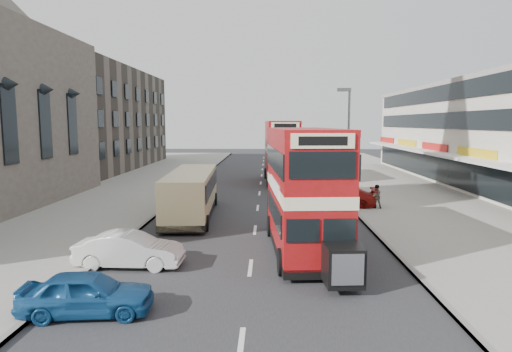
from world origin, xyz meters
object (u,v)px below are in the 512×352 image
(coach, at_px, (192,192))
(pedestrian_far, at_px, (339,168))
(car_right_a, at_px, (339,197))
(pedestrian_near, at_px, (376,196))
(street_lamp, at_px, (347,134))
(bus_second, at_px, (281,151))
(cyclist, at_px, (314,181))
(bus_main, at_px, (304,190))
(car_left_front, at_px, (130,250))
(car_right_b, at_px, (327,184))
(car_left_near, at_px, (87,293))
(car_right_c, at_px, (313,169))

(coach, xyz_separation_m, pedestrian_far, (11.95, 19.80, -0.57))
(car_right_a, distance_m, pedestrian_near, 2.39)
(street_lamp, relative_size, bus_second, 0.80)
(coach, relative_size, cyclist, 4.27)
(bus_main, xyz_separation_m, car_left_front, (-6.94, -2.26, -2.05))
(coach, height_order, car_right_b, coach)
(bus_second, distance_m, pedestrian_near, 14.39)
(coach, relative_size, car_left_near, 2.53)
(car_left_near, relative_size, pedestrian_far, 2.48)
(street_lamp, xyz_separation_m, car_right_b, (-1.01, 3.18, -4.17))
(bus_second, xyz_separation_m, car_left_near, (-6.55, -28.75, -2.28))
(car_right_a, relative_size, cyclist, 2.13)
(bus_second, distance_m, coach, 16.39)
(bus_main, xyz_separation_m, car_right_c, (3.28, 27.80, -2.03))
(bus_main, height_order, cyclist, bus_main)
(cyclist, bearing_deg, car_left_front, -115.53)
(car_left_front, height_order, cyclist, cyclist)
(car_left_front, bearing_deg, bus_main, -70.55)
(bus_main, height_order, pedestrian_near, bus_main)
(pedestrian_near, bearing_deg, bus_second, -67.35)
(coach, relative_size, car_left_front, 2.33)
(car_right_b, relative_size, car_right_c, 1.07)
(car_right_c, bearing_deg, car_right_a, 5.34)
(bus_second, bearing_deg, car_left_near, 74.83)
(pedestrian_far, xyz_separation_m, cyclist, (-3.58, -9.70, -0.10))
(car_right_b, bearing_deg, car_right_c, 174.67)
(pedestrian_far, bearing_deg, car_left_near, -122.34)
(street_lamp, distance_m, cyclist, 5.57)
(pedestrian_far, bearing_deg, bus_second, -154.88)
(cyclist, bearing_deg, pedestrian_far, 69.66)
(cyclist, bearing_deg, car_right_b, -7.93)
(bus_main, distance_m, car_right_a, 10.61)
(street_lamp, height_order, car_right_c, street_lamp)
(car_right_a, xyz_separation_m, pedestrian_near, (2.25, -0.78, 0.22))
(car_left_near, xyz_separation_m, car_right_a, (9.99, 16.46, 0.05))
(car_left_front, bearing_deg, pedestrian_far, -22.36)
(bus_main, bearing_deg, pedestrian_near, -124.54)
(bus_main, height_order, car_left_near, bus_main)
(car_left_near, xyz_separation_m, car_left_front, (-0.10, 4.28, 0.03))
(bus_second, xyz_separation_m, car_right_a, (3.44, -12.29, -2.24))
(bus_main, relative_size, car_right_c, 2.31)
(bus_main, bearing_deg, car_left_near, 39.72)
(car_right_a, relative_size, pedestrian_near, 3.12)
(cyclist, bearing_deg, street_lamp, -58.54)
(car_left_front, distance_m, car_right_b, 21.74)
(bus_second, xyz_separation_m, pedestrian_far, (6.12, 4.55, -2.02))
(car_left_near, xyz_separation_m, pedestrian_far, (12.67, 33.30, 0.27))
(car_left_front, bearing_deg, bus_second, -13.81)
(coach, bearing_deg, car_right_b, 43.35)
(pedestrian_near, bearing_deg, street_lamp, -77.41)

